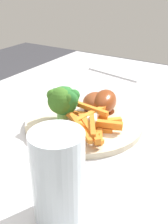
{
  "coord_description": "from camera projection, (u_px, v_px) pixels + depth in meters",
  "views": [
    {
      "loc": [
        -0.47,
        -0.27,
        1.04
      ],
      "look_at": [
        -0.02,
        0.01,
        0.78
      ],
      "focal_mm": 45.66,
      "sensor_mm": 36.0,
      "label": 1
    }
  ],
  "objects": [
    {
      "name": "dining_table",
      "position": [
        91.0,
        169.0,
        0.67
      ],
      "size": [
        1.01,
        0.74,
        0.74
      ],
      "color": "#B7B7BC",
      "rests_on": "ground_plane"
    },
    {
      "name": "water_glass",
      "position": [
        58.0,
        177.0,
        0.36
      ],
      "size": [
        0.07,
        0.07,
        0.13
      ],
      "primitive_type": "cylinder",
      "color": "silver",
      "rests_on": "dining_table"
    },
    {
      "name": "chicken_drumstick_far",
      "position": [
        96.0,
        103.0,
        0.63
      ],
      "size": [
        0.13,
        0.08,
        0.04
      ],
      "color": "#5A2311",
      "rests_on": "dinner_plate"
    },
    {
      "name": "fork",
      "position": [
        112.0,
        74.0,
        0.9
      ],
      "size": [
        0.05,
        0.19,
        0.0
      ],
      "primitive_type": "cube",
      "rotation": [
        0.0,
        0.0,
        1.38
      ],
      "color": "silver",
      "rests_on": "dining_table"
    },
    {
      "name": "carrot_fries_pile",
      "position": [
        92.0,
        124.0,
        0.55
      ],
      "size": [
        0.15,
        0.13,
        0.03
      ],
      "color": "orange",
      "rests_on": "dinner_plate"
    },
    {
      "name": "broccoli_floret_middle",
      "position": [
        64.0,
        100.0,
        0.58
      ],
      "size": [
        0.06,
        0.07,
        0.07
      ],
      "color": "#90B252",
      "rests_on": "dinner_plate"
    },
    {
      "name": "chicken_drumstick_near",
      "position": [
        104.0,
        103.0,
        0.63
      ],
      "size": [
        0.14,
        0.07,
        0.05
      ],
      "color": "#521D0C",
      "rests_on": "dinner_plate"
    },
    {
      "name": "broccoli_floret_front",
      "position": [
        63.0,
        99.0,
        0.58
      ],
      "size": [
        0.06,
        0.06,
        0.07
      ],
      "color": "#7DBC5F",
      "rests_on": "dinner_plate"
    },
    {
      "name": "dinner_plate",
      "position": [
        84.0,
        123.0,
        0.6
      ],
      "size": [
        0.25,
        0.25,
        0.01
      ],
      "primitive_type": "cylinder",
      "color": "beige",
      "rests_on": "dining_table"
    }
  ]
}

